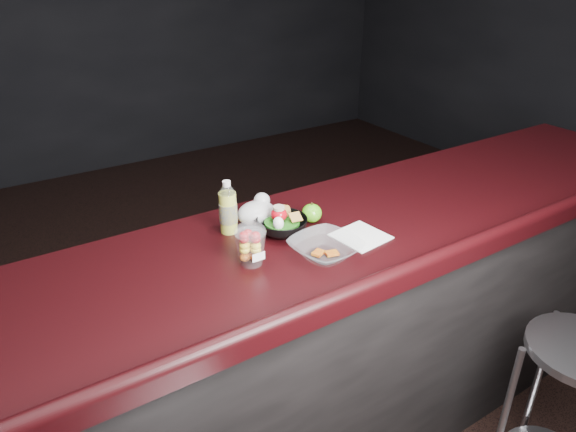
# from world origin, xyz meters

# --- Properties ---
(counter) EXTENTS (4.06, 0.71, 1.02)m
(counter) POSITION_xyz_m (0.00, 0.30, 0.51)
(counter) COLOR black
(counter) RESTS_ON ground
(stool_right) EXTENTS (0.42, 0.42, 0.73)m
(stool_right) POSITION_xyz_m (0.79, -0.37, 0.53)
(stool_right) COLOR #B8B8BD
(stool_right) RESTS_ON ground
(lemonade_bottle) EXTENTS (0.06, 0.06, 0.19)m
(lemonade_bottle) POSITION_xyz_m (-0.06, 0.47, 1.10)
(lemonade_bottle) COLOR #CDD737
(lemonade_bottle) RESTS_ON counter
(fruit_cup) EXTENTS (0.10, 0.10, 0.14)m
(fruit_cup) POSITION_xyz_m (-0.09, 0.25, 1.09)
(fruit_cup) COLOR white
(fruit_cup) RESTS_ON counter
(green_apple) EXTENTS (0.07, 0.07, 0.08)m
(green_apple) POSITION_xyz_m (0.23, 0.38, 1.05)
(green_apple) COLOR #31890F
(green_apple) RESTS_ON counter
(plastic_bag) EXTENTS (0.14, 0.11, 0.10)m
(plastic_bag) POSITION_xyz_m (0.06, 0.48, 1.07)
(plastic_bag) COLOR silver
(plastic_bag) RESTS_ON counter
(snack_bowl) EXTENTS (0.21, 0.21, 0.10)m
(snack_bowl) POSITION_xyz_m (0.09, 0.37, 1.05)
(snack_bowl) COLOR black
(snack_bowl) RESTS_ON counter
(takeout_bowl) EXTENTS (0.24, 0.24, 0.05)m
(takeout_bowl) POSITION_xyz_m (0.13, 0.17, 1.05)
(takeout_bowl) COLOR silver
(takeout_bowl) RESTS_ON counter
(paper_napkin) EXTENTS (0.18, 0.18, 0.00)m
(paper_napkin) POSITION_xyz_m (0.30, 0.20, 1.02)
(paper_napkin) COLOR white
(paper_napkin) RESTS_ON counter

